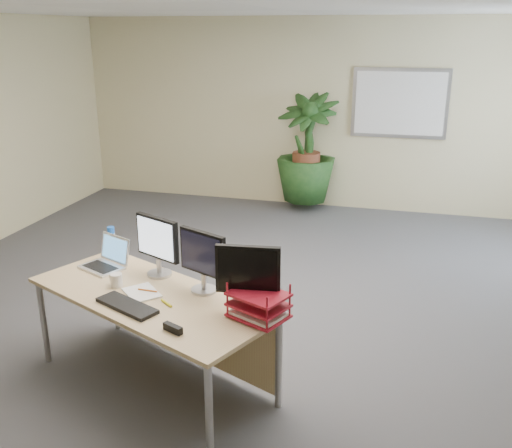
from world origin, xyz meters
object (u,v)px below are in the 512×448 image
(desk, at_px, (162,309))
(monitor_left, at_px, (158,242))
(laptop, at_px, (107,260))
(monitor_right, at_px, (203,257))
(floor_plant, at_px, (306,159))

(desk, distance_m, monitor_left, 0.50)
(desk, relative_size, laptop, 4.92)
(monitor_right, bearing_deg, desk, -168.15)
(desk, relative_size, monitor_right, 4.48)
(monitor_right, bearing_deg, laptop, 165.83)
(floor_plant, height_order, laptop, floor_plant)
(floor_plant, height_order, monitor_left, floor_plant)
(monitor_left, bearing_deg, monitor_right, -22.88)
(monitor_left, height_order, laptop, monitor_left)
(monitor_right, relative_size, laptop, 1.10)
(monitor_left, xyz_separation_m, monitor_right, (0.43, -0.18, -0.01))
(floor_plant, bearing_deg, monitor_left, -94.83)
(desk, bearing_deg, floor_plant, 87.02)
(floor_plant, distance_m, laptop, 4.28)
(desk, xyz_separation_m, monitor_left, (-0.13, 0.24, 0.42))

